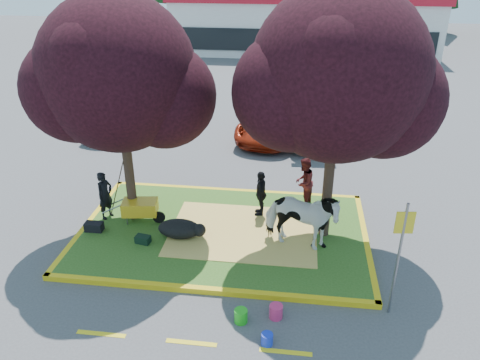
# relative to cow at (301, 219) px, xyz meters

# --- Properties ---
(ground) EXTENTS (90.00, 90.00, 0.00)m
(ground) POSITION_rel_cow_xyz_m (-2.21, 0.56, -1.03)
(ground) COLOR #424244
(ground) RESTS_ON ground
(median_island) EXTENTS (8.00, 5.00, 0.15)m
(median_island) POSITION_rel_cow_xyz_m (-2.21, 0.56, -0.96)
(median_island) COLOR #2B5119
(median_island) RESTS_ON ground
(curb_near) EXTENTS (8.30, 0.16, 0.15)m
(curb_near) POSITION_rel_cow_xyz_m (-2.21, -2.02, -0.96)
(curb_near) COLOR gold
(curb_near) RESTS_ON ground
(curb_far) EXTENTS (8.30, 0.16, 0.15)m
(curb_far) POSITION_rel_cow_xyz_m (-2.21, 3.14, -0.96)
(curb_far) COLOR gold
(curb_far) RESTS_ON ground
(curb_left) EXTENTS (0.16, 5.30, 0.15)m
(curb_left) POSITION_rel_cow_xyz_m (-6.29, 0.56, -0.96)
(curb_left) COLOR gold
(curb_left) RESTS_ON ground
(curb_right) EXTENTS (0.16, 5.30, 0.15)m
(curb_right) POSITION_rel_cow_xyz_m (1.87, 0.56, -0.96)
(curb_right) COLOR gold
(curb_right) RESTS_ON ground
(straw_bedding) EXTENTS (4.20, 3.00, 0.01)m
(straw_bedding) POSITION_rel_cow_xyz_m (-1.61, 0.56, -0.88)
(straw_bedding) COLOR #E7C95F
(straw_bedding) RESTS_ON median_island
(tree_purple_left) EXTENTS (5.06, 4.20, 6.51)m
(tree_purple_left) POSITION_rel_cow_xyz_m (-4.99, 0.94, 3.33)
(tree_purple_left) COLOR black
(tree_purple_left) RESTS_ON median_island
(tree_purple_right) EXTENTS (5.30, 4.40, 6.82)m
(tree_purple_right) POSITION_rel_cow_xyz_m (0.71, 0.74, 3.53)
(tree_purple_right) COLOR black
(tree_purple_right) RESTS_ON median_island
(fire_lane_stripe_a) EXTENTS (1.10, 0.12, 0.01)m
(fire_lane_stripe_a) POSITION_rel_cow_xyz_m (-4.21, -3.64, -1.03)
(fire_lane_stripe_a) COLOR yellow
(fire_lane_stripe_a) RESTS_ON ground
(fire_lane_stripe_b) EXTENTS (1.10, 0.12, 0.01)m
(fire_lane_stripe_b) POSITION_rel_cow_xyz_m (-2.21, -3.64, -1.03)
(fire_lane_stripe_b) COLOR yellow
(fire_lane_stripe_b) RESTS_ON ground
(fire_lane_stripe_c) EXTENTS (1.10, 0.12, 0.01)m
(fire_lane_stripe_c) POSITION_rel_cow_xyz_m (-0.21, -3.64, -1.03)
(fire_lane_stripe_c) COLOR yellow
(fire_lane_stripe_c) RESTS_ON ground
(retail_building) EXTENTS (20.40, 8.40, 4.40)m
(retail_building) POSITION_rel_cow_xyz_m (-0.21, 28.54, 1.22)
(retail_building) COLOR silver
(retail_building) RESTS_ON ground
(cow) EXTENTS (2.26, 1.41, 1.77)m
(cow) POSITION_rel_cow_xyz_m (0.00, 0.00, 0.00)
(cow) COLOR white
(cow) RESTS_ON median_island
(calf) EXTENTS (1.33, 0.91, 0.53)m
(calf) POSITION_rel_cow_xyz_m (-3.37, 0.08, -0.62)
(calf) COLOR black
(calf) RESTS_ON median_island
(handler) EXTENTS (0.54, 0.64, 1.49)m
(handler) POSITION_rel_cow_xyz_m (-5.81, 0.87, -0.14)
(handler) COLOR black
(handler) RESTS_ON median_island
(visitor_a) EXTENTS (0.82, 0.92, 1.58)m
(visitor_a) POSITION_rel_cow_xyz_m (0.08, 2.41, -0.09)
(visitor_a) COLOR #4B1516
(visitor_a) RESTS_ON median_island
(visitor_b) EXTENTS (0.39, 0.86, 1.44)m
(visitor_b) POSITION_rel_cow_xyz_m (-1.21, 1.64, -0.16)
(visitor_b) COLOR black
(visitor_b) RESTS_ON median_island
(wheelbarrow) EXTENTS (1.83, 0.74, 0.69)m
(wheelbarrow) POSITION_rel_cow_xyz_m (-4.70, 0.75, -0.41)
(wheelbarrow) COLOR black
(wheelbarrow) RESTS_ON median_island
(gear_bag_dark) EXTENTS (0.51, 0.28, 0.26)m
(gear_bag_dark) POSITION_rel_cow_xyz_m (-5.91, 0.08, -0.75)
(gear_bag_dark) COLOR black
(gear_bag_dark) RESTS_ON median_island
(gear_bag_green) EXTENTS (0.44, 0.32, 0.21)m
(gear_bag_green) POSITION_rel_cow_xyz_m (-4.31, -0.34, -0.78)
(gear_bag_green) COLOR black
(gear_bag_green) RESTS_ON median_island
(sign_post) EXTENTS (0.40, 0.08, 2.87)m
(sign_post) POSITION_rel_cow_xyz_m (2.09, -2.14, 0.77)
(sign_post) COLOR slate
(sign_post) RESTS_ON ground
(bucket_green) EXTENTS (0.39, 0.39, 0.32)m
(bucket_green) POSITION_rel_cow_xyz_m (-1.24, -2.88, -0.87)
(bucket_green) COLOR green
(bucket_green) RESTS_ON ground
(bucket_pink) EXTENTS (0.36, 0.36, 0.33)m
(bucket_pink) POSITION_rel_cow_xyz_m (-0.47, -2.65, -0.87)
(bucket_pink) COLOR #CB2D62
(bucket_pink) RESTS_ON ground
(bucket_blue) EXTENTS (0.33, 0.33, 0.27)m
(bucket_blue) POSITION_rel_cow_xyz_m (-0.61, -3.47, -0.90)
(bucket_blue) COLOR #1934CD
(bucket_blue) RESTS_ON ground
(car_black) EXTENTS (2.18, 4.35, 1.42)m
(car_black) POSITION_rel_cow_xyz_m (-8.33, 8.44, -0.32)
(car_black) COLOR black
(car_black) RESTS_ON ground
(car_silver) EXTENTS (2.34, 4.52, 1.42)m
(car_silver) POSITION_rel_cow_xyz_m (-7.08, 9.83, -0.32)
(car_silver) COLOR #A3A5AB
(car_silver) RESTS_ON ground
(car_red) EXTENTS (3.34, 5.50, 1.43)m
(car_red) POSITION_rel_cow_xyz_m (-1.27, 8.76, -0.32)
(car_red) COLOR maroon
(car_red) RESTS_ON ground
(car_white) EXTENTS (2.22, 5.06, 1.45)m
(car_white) POSITION_rel_cow_xyz_m (0.37, 8.79, -0.31)
(car_white) COLOR silver
(car_white) RESTS_ON ground
(car_grey) EXTENTS (2.64, 4.81, 1.50)m
(car_grey) POSITION_rel_cow_xyz_m (2.90, 9.95, -0.28)
(car_grey) COLOR #515458
(car_grey) RESTS_ON ground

